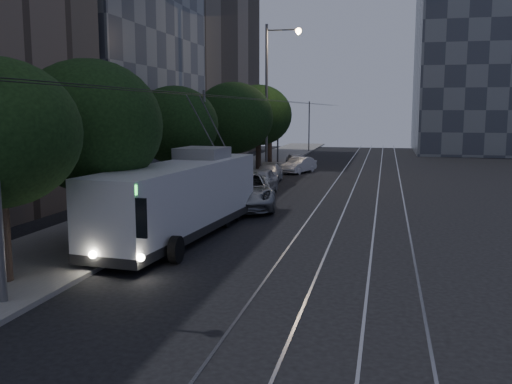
{
  "coord_description": "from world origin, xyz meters",
  "views": [
    {
      "loc": [
        3.66,
        -17.59,
        5.03
      ],
      "look_at": [
        -1.15,
        3.5,
        1.9
      ],
      "focal_mm": 40.0,
      "sensor_mm": 36.0,
      "label": 1
    }
  ],
  "objects_px": {
    "car_white_d": "(296,161)",
    "streetlamp_far": "(272,87)",
    "streetlamp_near": "(3,54)",
    "pickup_silver": "(243,190)",
    "car_white_b": "(268,173)",
    "car_white_c": "(299,165)",
    "trolleybus": "(182,198)",
    "car_white_a": "(259,181)"
  },
  "relations": [
    {
      "from": "pickup_silver",
      "to": "car_white_b",
      "type": "relative_size",
      "value": 1.53
    },
    {
      "from": "car_white_b",
      "to": "car_white_c",
      "type": "distance_m",
      "value": 6.31
    },
    {
      "from": "car_white_b",
      "to": "streetlamp_near",
      "type": "bearing_deg",
      "value": -96.02
    },
    {
      "from": "pickup_silver",
      "to": "car_white_d",
      "type": "height_order",
      "value": "pickup_silver"
    },
    {
      "from": "car_white_c",
      "to": "car_white_a",
      "type": "bearing_deg",
      "value": -73.75
    },
    {
      "from": "car_white_d",
      "to": "streetlamp_far",
      "type": "height_order",
      "value": "streetlamp_far"
    },
    {
      "from": "car_white_d",
      "to": "car_white_a",
      "type": "bearing_deg",
      "value": -106.01
    },
    {
      "from": "pickup_silver",
      "to": "car_white_d",
      "type": "bearing_deg",
      "value": 76.75
    },
    {
      "from": "trolleybus",
      "to": "car_white_a",
      "type": "xyz_separation_m",
      "value": [
        0.43,
        11.99,
        -0.78
      ]
    },
    {
      "from": "car_white_a",
      "to": "car_white_b",
      "type": "height_order",
      "value": "car_white_a"
    },
    {
      "from": "car_white_b",
      "to": "streetlamp_far",
      "type": "distance_m",
      "value": 7.1
    },
    {
      "from": "pickup_silver",
      "to": "car_white_a",
      "type": "bearing_deg",
      "value": 78.02
    },
    {
      "from": "car_white_a",
      "to": "car_white_d",
      "type": "bearing_deg",
      "value": 88.31
    },
    {
      "from": "trolleybus",
      "to": "car_white_d",
      "type": "relative_size",
      "value": 3.03
    },
    {
      "from": "car_white_b",
      "to": "streetlamp_near",
      "type": "relative_size",
      "value": 0.41
    },
    {
      "from": "car_white_c",
      "to": "car_white_d",
      "type": "height_order",
      "value": "car_white_d"
    },
    {
      "from": "pickup_silver",
      "to": "car_white_c",
      "type": "distance_m",
      "value": 16.79
    },
    {
      "from": "streetlamp_near",
      "to": "car_white_b",
      "type": "bearing_deg",
      "value": 87.67
    },
    {
      "from": "streetlamp_far",
      "to": "car_white_a",
      "type": "bearing_deg",
      "value": -83.36
    },
    {
      "from": "trolleybus",
      "to": "car_white_b",
      "type": "xyz_separation_m",
      "value": [
        -0.2,
        17.88,
        -0.94
      ]
    },
    {
      "from": "car_white_b",
      "to": "streetlamp_near",
      "type": "height_order",
      "value": "streetlamp_near"
    },
    {
      "from": "streetlamp_near",
      "to": "streetlamp_far",
      "type": "bearing_deg",
      "value": 88.84
    },
    {
      "from": "streetlamp_near",
      "to": "streetlamp_far",
      "type": "distance_m",
      "value": 30.12
    },
    {
      "from": "car_white_c",
      "to": "car_white_b",
      "type": "bearing_deg",
      "value": -82.06
    },
    {
      "from": "pickup_silver",
      "to": "car_white_c",
      "type": "relative_size",
      "value": 1.71
    },
    {
      "from": "car_white_a",
      "to": "car_white_b",
      "type": "distance_m",
      "value": 5.92
    },
    {
      "from": "car_white_a",
      "to": "streetlamp_near",
      "type": "height_order",
      "value": "streetlamp_near"
    },
    {
      "from": "car_white_a",
      "to": "car_white_b",
      "type": "bearing_deg",
      "value": 93.55
    },
    {
      "from": "car_white_c",
      "to": "trolleybus",
      "type": "bearing_deg",
      "value": -73.42
    },
    {
      "from": "car_white_a",
      "to": "car_white_b",
      "type": "xyz_separation_m",
      "value": [
        -0.63,
        5.88,
        -0.16
      ]
    },
    {
      "from": "car_white_c",
      "to": "car_white_d",
      "type": "xyz_separation_m",
      "value": [
        -0.83,
        3.85,
        0.01
      ]
    },
    {
      "from": "pickup_silver",
      "to": "streetlamp_far",
      "type": "relative_size",
      "value": 0.58
    },
    {
      "from": "trolleybus",
      "to": "car_white_a",
      "type": "height_order",
      "value": "trolleybus"
    },
    {
      "from": "trolleybus",
      "to": "car_white_b",
      "type": "distance_m",
      "value": 17.9
    },
    {
      "from": "streetlamp_near",
      "to": "streetlamp_far",
      "type": "relative_size",
      "value": 0.94
    },
    {
      "from": "car_white_b",
      "to": "car_white_c",
      "type": "bearing_deg",
      "value": 75.27
    },
    {
      "from": "car_white_d",
      "to": "streetlamp_far",
      "type": "relative_size",
      "value": 0.34
    },
    {
      "from": "car_white_a",
      "to": "car_white_b",
      "type": "relative_size",
      "value": 1.07
    },
    {
      "from": "car_white_b",
      "to": "car_white_c",
      "type": "height_order",
      "value": "car_white_c"
    },
    {
      "from": "trolleybus",
      "to": "streetlamp_near",
      "type": "relative_size",
      "value": 1.08
    },
    {
      "from": "streetlamp_near",
      "to": "pickup_silver",
      "type": "bearing_deg",
      "value": 83.11
    },
    {
      "from": "pickup_silver",
      "to": "car_white_b",
      "type": "height_order",
      "value": "pickup_silver"
    }
  ]
}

